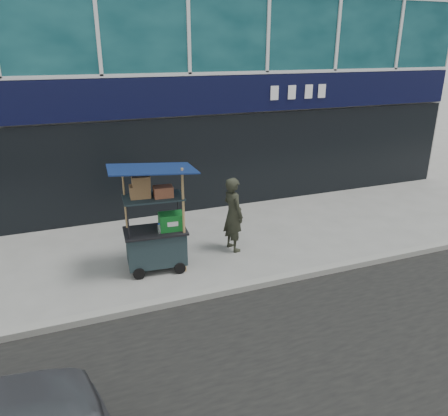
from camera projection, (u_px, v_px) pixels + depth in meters
name	position (u px, v px, depth m)	size (l,w,h in m)	color
ground	(258.00, 281.00, 7.95)	(80.00, 80.00, 0.00)	slate
curb	(262.00, 283.00, 7.76)	(80.00, 0.18, 0.12)	gray
vendor_cart	(156.00, 234.00, 8.14)	(1.61, 1.20, 2.07)	#19262B
vendor_man	(233.00, 214.00, 8.92)	(0.57, 0.37, 1.56)	#27291E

